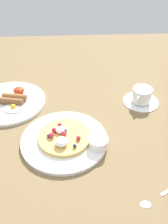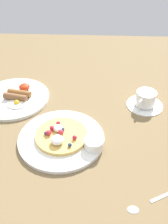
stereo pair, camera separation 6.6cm
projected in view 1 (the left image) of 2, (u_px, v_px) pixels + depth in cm
name	position (u px, v px, depth cm)	size (l,w,h in cm)	color
ground_plane	(72.00, 126.00, 86.49)	(180.71, 157.31, 3.00)	brown
pancake_plate	(64.00, 140.00, 78.02)	(27.19, 27.19, 1.22)	white
pancake_with_berries	(64.00, 137.00, 76.97)	(16.46, 16.46, 3.55)	#DAB057
syrup_ramekin	(98.00, 142.00, 74.17)	(5.87, 5.87, 3.03)	white
breakfast_plate	(9.00, 102.00, 93.66)	(27.32, 27.32, 1.20)	white
fried_breakfast	(14.00, 99.00, 92.63)	(10.26, 15.39, 2.68)	brown
coffee_saucer	(141.00, 101.00, 94.56)	(13.31, 13.31, 0.74)	white
coffee_cup	(142.00, 95.00, 92.51)	(7.44, 9.30, 5.27)	white
teaspoon	(158.00, 197.00, 62.77)	(15.43, 8.54, 0.60)	silver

